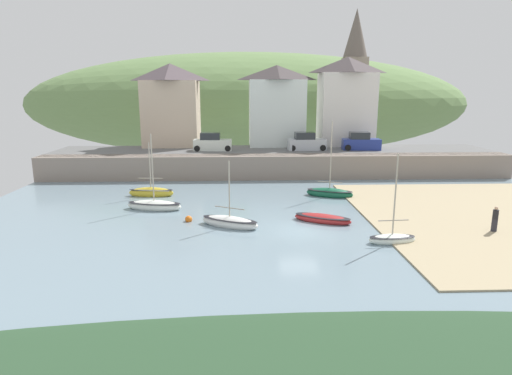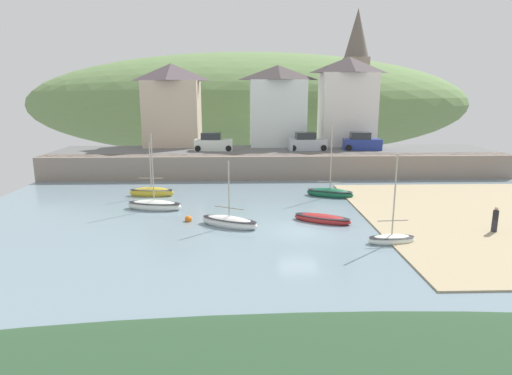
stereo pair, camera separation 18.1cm
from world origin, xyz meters
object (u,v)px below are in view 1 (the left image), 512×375
Objects in this scene: sailboat_tall_mast at (323,219)px; parked_car_near_slipway at (212,143)px; waterfront_building_centre at (277,105)px; waterfront_building_left at (171,105)px; church_with_spire at (354,75)px; rowboat_small_beached at (230,222)px; sailboat_nearest_shore at (330,193)px; person_on_slipway at (495,218)px; motorboat_with_cabin at (392,238)px; mooring_buoy at (189,219)px; sailboat_white_hull at (151,192)px; waterfront_building_right at (346,101)px; parked_car_by_wall at (306,143)px; dinghy_open_wooden at (154,205)px; parked_car_end_of_row at (361,142)px.

parked_car_near_slipway reaches higher than sailboat_tall_mast.
waterfront_building_left is at bearing -180.00° from waterfront_building_centre.
rowboat_small_beached is at bearing -118.33° from church_with_spire.
waterfront_building_left is 1.44× the size of sailboat_nearest_shore.
sailboat_tall_mast is 2.53× the size of person_on_slipway.
mooring_buoy is at bearing 155.06° from motorboat_with_cabin.
sailboat_white_hull is at bearing -111.26° from parked_car_near_slipway.
sailboat_white_hull is at bearing -142.51° from waterfront_building_right.
parked_car_by_wall is at bearing -140.00° from waterfront_building_right.
motorboat_with_cabin is 5.43m from sailboat_tall_mast.
waterfront_building_right is at bearing 78.22° from motorboat_with_cabin.
sailboat_nearest_shore reaches higher than sailboat_white_hull.
sailboat_tall_mast is at bearing -64.34° from parked_car_near_slipway.
church_with_spire reaches higher than rowboat_small_beached.
motorboat_with_cabin is at bearing -20.91° from mooring_buoy.
sailboat_nearest_shore reaches higher than motorboat_with_cabin.
dinghy_open_wooden is at bearing 132.52° from mooring_buoy.
waterfront_building_right is 5.43m from church_with_spire.
person_on_slipway is at bearing -20.15° from sailboat_white_hull.
parked_car_near_slipway is at bearing 178.02° from parked_car_by_wall.
parked_car_by_wall is at bearing 59.24° from dinghy_open_wooden.
waterfront_building_centre is 8.32m from waterfront_building_right.
person_on_slipway is (23.91, -26.21, -6.23)m from waterfront_building_left.
parked_car_by_wall is at bearing 40.80° from sailboat_white_hull.
mooring_buoy is (-16.24, -23.02, -7.46)m from waterfront_building_right.
waterfront_building_right reaches higher than parked_car_near_slipway.
sailboat_white_hull is 18.76m from parked_car_by_wall.
dinghy_open_wooden is 4.35m from mooring_buoy.
waterfront_building_left is 22.19m from parked_car_end_of_row.
sailboat_white_hull is at bearing -161.22° from sailboat_nearest_shore.
dinghy_open_wooden is at bearing -71.56° from sailboat_white_hull.
motorboat_with_cabin is at bearing -97.76° from waterfront_building_right.
dinghy_open_wooden reaches higher than sailboat_white_hull.
rowboat_small_beached reaches higher than person_on_slipway.
parked_car_by_wall is at bearing -130.22° from church_with_spire.
mooring_buoy is (-12.46, 4.76, -0.12)m from motorboat_with_cabin.
parked_car_end_of_row is at bearing -97.56° from church_with_spire.
waterfront_building_centre reaches higher than sailboat_nearest_shore.
dinghy_open_wooden is at bearing -118.76° from waterfront_building_centre.
waterfront_building_left reaches higher than waterfront_building_centre.
rowboat_small_beached is at bearing -26.12° from dinghy_open_wooden.
church_with_spire is (10.13, 4.00, 3.67)m from waterfront_building_centre.
motorboat_with_cabin is 1.29× the size of parked_car_end_of_row.
sailboat_tall_mast is at bearing -97.13° from parked_car_by_wall.
waterfront_building_centre is 24.49m from sailboat_tall_mast.
waterfront_building_centre is at bearing 72.54° from dinghy_open_wooden.
church_with_spire is at bearing 47.80° from parked_car_by_wall.
dinghy_open_wooden is at bearing -101.62° from parked_car_near_slipway.
dinghy_open_wooden is (-21.01, -23.81, -10.49)m from church_with_spire.
sailboat_tall_mast is at bearing 34.01° from rowboat_small_beached.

